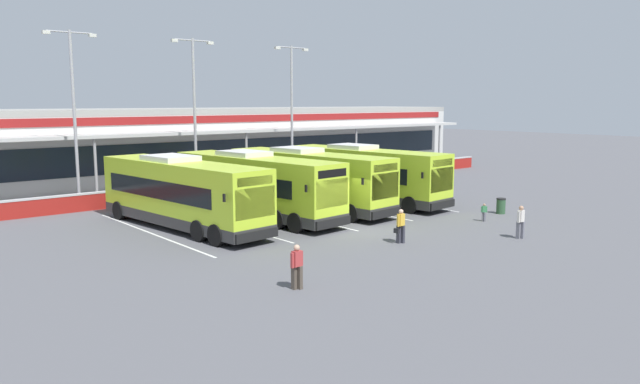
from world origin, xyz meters
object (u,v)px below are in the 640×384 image
coach_bus_centre (308,181)px  pedestrian_child (484,212)px  pedestrian_near_bin (297,265)px  lamp_post_west (74,106)px  coach_bus_leftmost (182,194)px  litter_bin (501,206)px  lamp_post_east (292,105)px  lamp_post_centre (194,106)px  pedestrian_in_dark_coat (521,221)px  coach_bus_left_centre (255,187)px  pedestrian_with_handbag (401,225)px  coach_bus_right_centre (364,175)px

coach_bus_centre → pedestrian_child: 10.64m
pedestrian_near_bin → lamp_post_west: bearing=89.4°
pedestrian_child → lamp_post_west: size_ratio=0.09×
coach_bus_leftmost → litter_bin: coach_bus_leftmost is taller
coach_bus_centre → lamp_post_east: bearing=56.9°
pedestrian_child → lamp_post_centre: (-7.04, 19.66, 5.75)m
pedestrian_in_dark_coat → lamp_post_west: bearing=118.8°
coach_bus_left_centre → litter_bin: (11.84, -8.37, -1.32)m
coach_bus_centre → lamp_post_centre: lamp_post_centre is taller
coach_bus_left_centre → litter_bin: coach_bus_left_centre is taller
coach_bus_left_centre → coach_bus_centre: 3.98m
pedestrian_near_bin → lamp_post_west: 23.71m
coach_bus_left_centre → litter_bin: size_ratio=13.26×
lamp_post_centre → lamp_post_east: same height
pedestrian_in_dark_coat → litter_bin: (5.06, 4.42, -0.41)m
coach_bus_leftmost → pedestrian_with_handbag: size_ratio=7.61×
coach_bus_right_centre → lamp_post_west: (-14.72, 11.08, 4.50)m
lamp_post_west → lamp_post_east: size_ratio=1.00×
coach_bus_leftmost → pedestrian_near_bin: size_ratio=7.61×
coach_bus_centre → litter_bin: (7.86, -8.51, -1.32)m
lamp_post_west → lamp_post_centre: size_ratio=1.00×
pedestrian_with_handbag → pedestrian_child: (7.45, 0.57, -0.32)m
pedestrian_child → litter_bin: bearing=15.1°
coach_bus_centre → pedestrian_with_handbag: coach_bus_centre is taller
coach_bus_centre → pedestrian_with_handbag: 10.15m
coach_bus_right_centre → pedestrian_child: coach_bus_right_centre is taller
pedestrian_in_dark_coat → lamp_post_centre: bearing=101.5°
coach_bus_leftmost → pedestrian_in_dark_coat: coach_bus_leftmost is taller
coach_bus_left_centre → lamp_post_centre: 11.65m
coach_bus_left_centre → lamp_post_west: 13.38m
coach_bus_centre → lamp_post_centre: 11.51m
coach_bus_centre → lamp_post_west: size_ratio=1.12×
coach_bus_centre → lamp_post_east: 13.34m
coach_bus_right_centre → coach_bus_left_centre: bearing=179.0°
coach_bus_leftmost → coach_bus_left_centre: bearing=-0.8°
coach_bus_leftmost → coach_bus_right_centre: 13.06m
coach_bus_right_centre → pedestrian_in_dark_coat: coach_bus_right_centre is taller
pedestrian_with_handbag → coach_bus_left_centre: bearing=99.4°
coach_bus_centre → litter_bin: size_ratio=13.26×
coach_bus_left_centre → coach_bus_right_centre: 8.47m
pedestrian_near_bin → lamp_post_centre: (8.50, 22.70, 5.42)m
coach_bus_left_centre → coach_bus_centre: same height
coach_bus_leftmost → litter_bin: 18.50m
coach_bus_right_centre → lamp_post_east: bearing=77.6°
pedestrian_in_dark_coat → lamp_post_west: (-13.02, 23.73, 5.42)m
coach_bus_left_centre → pedestrian_in_dark_coat: size_ratio=7.61×
pedestrian_in_dark_coat → lamp_post_centre: 24.43m
pedestrian_with_handbag → pedestrian_child: 7.48m
coach_bus_centre → litter_bin: bearing=-47.3°
pedestrian_child → lamp_post_east: 20.67m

